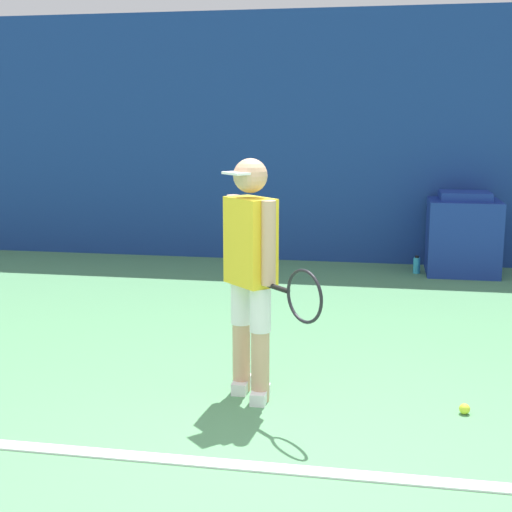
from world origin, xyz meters
TOP-DOWN VIEW (x-y plane):
  - ground_plane at (0.00, 0.00)m, footprint 24.00×24.00m
  - back_wall at (0.00, 5.81)m, footprint 24.00×0.10m
  - court_baseline at (0.00, 0.09)m, footprint 21.60×0.10m
  - tennis_player at (-0.37, 1.08)m, footprint 0.71×0.71m
  - tennis_ball at (1.00, 1.02)m, footprint 0.07×0.07m
  - covered_chair at (1.39, 5.33)m, footprint 0.83×0.76m
  - water_bottle at (0.86, 5.23)m, footprint 0.08×0.08m

SIDE VIEW (x-z plane):
  - ground_plane at x=0.00m, z-range 0.00..0.00m
  - court_baseline at x=0.00m, z-range 0.00..0.01m
  - tennis_ball at x=1.00m, z-range 0.00..0.07m
  - water_bottle at x=0.86m, z-range -0.01..0.21m
  - covered_chair at x=1.39m, z-range -0.02..0.96m
  - tennis_player at x=-0.37m, z-range 0.08..1.66m
  - back_wall at x=0.00m, z-range 0.00..3.16m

